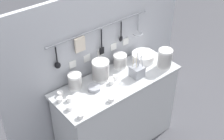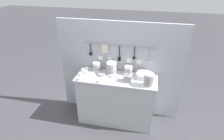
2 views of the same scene
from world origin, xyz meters
The scene contains 18 objects.
ground_plane centered at (0.00, 0.00, 0.00)m, with size 20.00×20.00×0.00m, color #424247.
counter centered at (0.00, 0.00, 0.43)m, with size 1.28×0.48×0.86m.
back_wall centered at (0.00, 0.28, 0.84)m, with size 2.08×0.11×1.68m.
bowl_stack_nested_right centered at (0.17, 0.15, 0.93)m, with size 0.13×0.13×0.14m.
bowl_stack_tall_left centered at (-0.10, 0.12, 0.96)m, with size 0.16×0.16×0.19m.
bowl_stack_short_front centered at (0.50, -0.13, 0.96)m, with size 0.14×0.14×0.20m.
bowl_stack_wide_centre centered at (-0.36, 0.16, 0.93)m, with size 0.12×0.12×0.15m.
plate_stack centered at (0.42, 0.09, 0.90)m, with size 0.24×0.24×0.08m.
steel_mixing_bowl centered at (-0.25, 0.03, 0.88)m, with size 0.12×0.12×0.03m.
cutlery_caddy centered at (0.19, -0.07, 0.92)m, with size 0.11×0.11×0.25m.
cup_by_caddy centered at (-0.55, -0.19, 0.88)m, with size 0.05×0.05×0.04m.
cup_front_left centered at (0.00, 0.02, 0.88)m, with size 0.05×0.05×0.04m.
cup_edge_near centered at (-0.23, -0.19, 0.88)m, with size 0.05×0.05×0.04m.
cup_back_left centered at (-0.08, -0.01, 0.88)m, with size 0.05×0.05×0.04m.
cup_beside_plates centered at (-0.51, 0.04, 0.88)m, with size 0.05×0.05×0.04m.
cup_edge_far centered at (-0.53, 0.15, 0.88)m, with size 0.05×0.05×0.04m.
cup_front_right centered at (-0.58, 0.08, 0.88)m, with size 0.05×0.05×0.04m.
cup_centre centered at (-0.57, -0.06, 0.88)m, with size 0.05×0.05×0.04m.
Camera 2 is at (0.47, -2.48, 2.37)m, focal length 30.00 mm.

